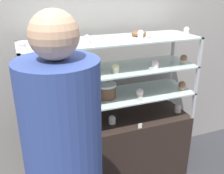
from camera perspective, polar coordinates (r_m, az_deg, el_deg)
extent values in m
cube|color=gray|center=(2.46, -3.06, 9.97)|extent=(8.00, 0.05, 2.60)
cube|color=black|center=(2.55, 0.00, -13.77)|extent=(1.46, 0.43, 0.64)
cube|color=#B7B7BC|center=(2.38, -18.26, -5.35)|extent=(0.02, 0.02, 0.25)
cube|color=#B7B7BC|center=(2.79, 12.33, -0.58)|extent=(0.02, 0.02, 0.25)
cube|color=#B7B7BC|center=(2.02, -17.43, -10.34)|extent=(0.02, 0.02, 0.25)
cube|color=#B7B7BC|center=(2.50, 17.33, -3.89)|extent=(0.02, 0.02, 0.25)
cube|color=#B2C6C1|center=(2.27, 0.00, -2.17)|extent=(1.46, 0.43, 0.01)
cube|color=#B7B7BC|center=(2.28, -19.00, 0.21)|extent=(0.02, 0.02, 0.25)
cube|color=#B7B7BC|center=(2.71, 12.75, 4.27)|extent=(0.02, 0.02, 0.25)
cube|color=#B7B7BC|center=(1.91, -18.27, -4.00)|extent=(0.02, 0.02, 0.25)
cube|color=#B7B7BC|center=(2.40, 17.99, 1.45)|extent=(0.02, 0.02, 0.25)
cube|color=#B2C6C1|center=(2.18, 0.00, 3.79)|extent=(1.46, 0.43, 0.01)
cube|color=#B7B7BC|center=(2.20, -19.79, 6.21)|extent=(0.02, 0.02, 0.25)
cube|color=#B7B7BC|center=(2.65, 13.20, 9.39)|extent=(0.02, 0.02, 0.25)
cube|color=#B7B7BC|center=(1.82, -19.19, 3.07)|extent=(0.02, 0.02, 0.25)
cube|color=#B7B7BC|center=(2.33, 18.70, 7.16)|extent=(0.02, 0.02, 0.25)
cube|color=#B2C6C1|center=(2.12, 0.00, 10.18)|extent=(1.46, 0.43, 0.01)
cylinder|color=brown|center=(2.23, -1.32, -0.99)|extent=(0.17, 0.17, 0.11)
cylinder|color=white|center=(2.21, -1.34, 0.51)|extent=(0.18, 0.18, 0.02)
cube|color=#DBBC84|center=(2.09, -6.46, 3.87)|extent=(0.22, 0.13, 0.06)
cube|color=#E5996B|center=(2.07, -6.50, 4.83)|extent=(0.23, 0.14, 0.01)
cylinder|color=beige|center=(2.18, -15.71, -11.06)|extent=(0.06, 0.06, 0.03)
sphere|color=silver|center=(2.16, -15.80, -10.35)|extent=(0.06, 0.06, 0.06)
cylinder|color=white|center=(2.34, 0.02, -7.62)|extent=(0.06, 0.06, 0.03)
sphere|color=white|center=(2.33, 0.02, -6.94)|extent=(0.06, 0.06, 0.06)
cylinder|color=beige|center=(2.61, 14.09, -5.02)|extent=(0.06, 0.06, 0.03)
sphere|color=silver|center=(2.60, 14.15, -4.40)|extent=(0.06, 0.06, 0.06)
cube|color=white|center=(2.28, 6.13, -8.40)|extent=(0.04, 0.00, 0.04)
cylinder|color=beige|center=(2.10, -16.91, -4.74)|extent=(0.06, 0.06, 0.02)
sphere|color=white|center=(2.09, -17.00, -4.01)|extent=(0.07, 0.07, 0.07)
cylinder|color=white|center=(2.13, -4.93, -3.47)|extent=(0.06, 0.06, 0.02)
sphere|color=silver|center=(2.12, -4.95, -2.74)|extent=(0.07, 0.07, 0.07)
cylinder|color=#CCB28C|center=(2.27, 6.03, -1.80)|extent=(0.06, 0.06, 0.02)
sphere|color=silver|center=(2.26, 6.06, -1.10)|extent=(0.07, 0.07, 0.07)
cylinder|color=#CCB28C|center=(2.50, 14.93, -0.14)|extent=(0.06, 0.06, 0.02)
sphere|color=#8C5B42|center=(2.49, 15.00, 0.49)|extent=(0.07, 0.07, 0.07)
cube|color=white|center=(2.16, 6.16, -2.77)|extent=(0.04, 0.00, 0.04)
cylinder|color=beige|center=(1.97, -17.53, 1.27)|extent=(0.06, 0.06, 0.03)
sphere|color=#8C5B42|center=(1.96, -17.63, 2.09)|extent=(0.06, 0.06, 0.06)
cylinder|color=beige|center=(2.09, 0.78, 3.53)|extent=(0.06, 0.06, 0.03)
sphere|color=#F4EAB2|center=(2.08, 0.78, 4.32)|extent=(0.06, 0.06, 0.06)
cylinder|color=white|center=(2.23, 9.34, 4.39)|extent=(0.06, 0.06, 0.03)
sphere|color=silver|center=(2.22, 9.39, 5.13)|extent=(0.06, 0.06, 0.06)
cylinder|color=beige|center=(2.43, 15.28, 5.41)|extent=(0.06, 0.06, 0.03)
sphere|color=#8C5B42|center=(2.43, 15.35, 6.09)|extent=(0.06, 0.06, 0.06)
cube|color=white|center=(2.11, 8.53, 3.72)|extent=(0.04, 0.00, 0.04)
cylinder|color=white|center=(1.87, -18.80, 8.03)|extent=(0.05, 0.05, 0.03)
sphere|color=silver|center=(1.86, -18.90, 8.83)|extent=(0.05, 0.05, 0.05)
cylinder|color=white|center=(1.98, -5.45, 9.81)|extent=(0.05, 0.05, 0.03)
sphere|color=white|center=(1.97, -5.48, 10.58)|extent=(0.05, 0.05, 0.05)
cylinder|color=beige|center=(2.18, 6.22, 10.91)|extent=(0.05, 0.05, 0.03)
sphere|color=silver|center=(2.17, 6.25, 11.61)|extent=(0.05, 0.05, 0.05)
cylinder|color=beige|center=(2.41, 15.84, 11.28)|extent=(0.05, 0.05, 0.03)
sphere|color=silver|center=(2.40, 15.91, 11.91)|extent=(0.05, 0.05, 0.05)
cube|color=white|center=(2.03, 8.09, 10.28)|extent=(0.04, 0.00, 0.04)
torus|color=brown|center=(2.26, 5.83, 11.48)|extent=(0.12, 0.12, 0.04)
cylinder|color=#33478C|center=(1.34, -10.93, -8.57)|extent=(0.40, 0.40, 0.69)
sphere|color=tan|center=(1.18, -12.54, 11.04)|extent=(0.22, 0.22, 0.22)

